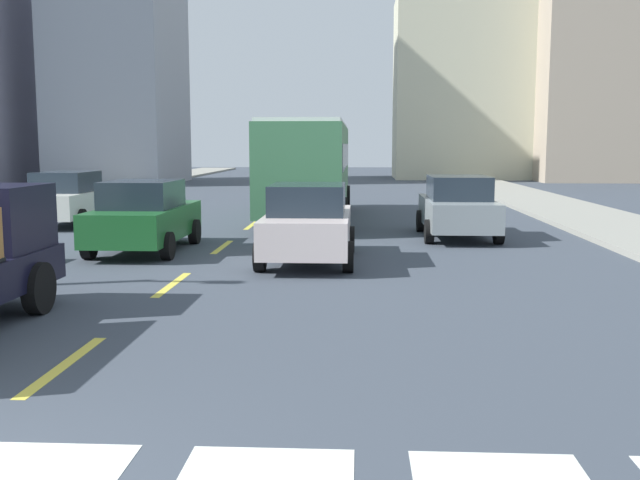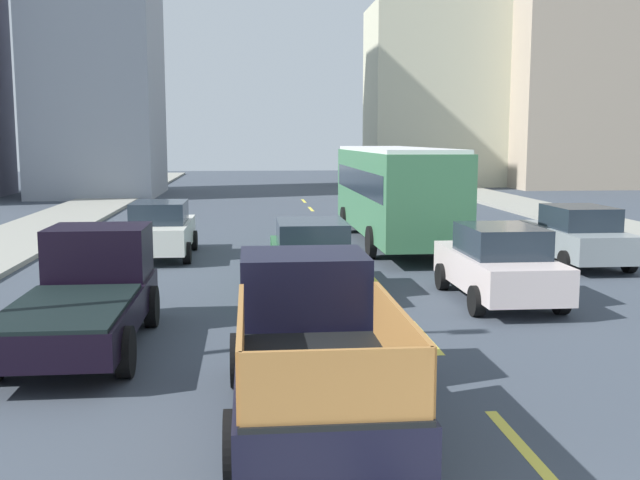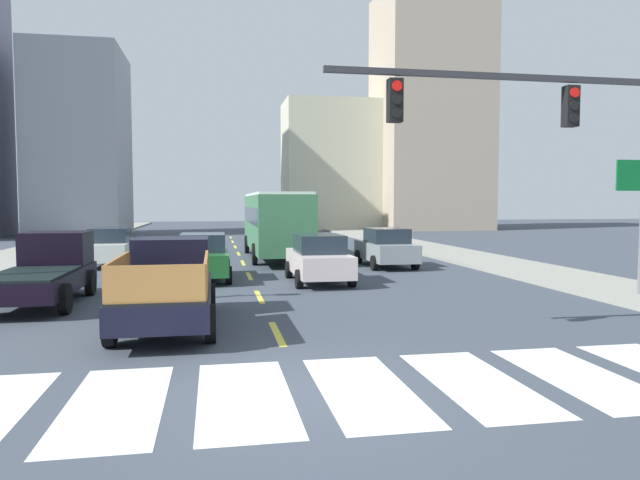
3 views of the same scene
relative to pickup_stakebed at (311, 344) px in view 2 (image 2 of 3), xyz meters
name	(u,v)px [view 2 (image 2 of 3)]	position (x,y,z in m)	size (l,w,h in m)	color
lane_dash_0	(523,448)	(2.40, -1.42, -0.93)	(0.16, 2.40, 0.01)	gold
lane_dash_1	(424,337)	(2.40, 3.58, -0.93)	(0.16, 2.40, 0.01)	gold
lane_dash_2	(378,284)	(2.40, 8.58, -0.93)	(0.16, 2.40, 0.01)	gold
lane_dash_3	(350,253)	(2.40, 13.58, -0.93)	(0.16, 2.40, 0.01)	gold
lane_dash_4	(333,234)	(2.40, 18.58, -0.93)	(0.16, 2.40, 0.01)	gold
lane_dash_5	(320,219)	(2.40, 23.58, -0.93)	(0.16, 2.40, 0.01)	gold
lane_dash_6	(311,209)	(2.40, 28.58, -0.93)	(0.16, 2.40, 0.01)	gold
lane_dash_7	(304,201)	(2.40, 33.58, -0.93)	(0.16, 2.40, 0.01)	gold
pickup_stakebed	(311,344)	(0.00, 0.00, 0.00)	(2.18, 5.20, 1.96)	black
pickup_dark	(87,292)	(-3.68, 3.77, -0.02)	(2.18, 5.20, 1.96)	black
city_bus	(393,188)	(4.14, 15.51, 1.02)	(2.72, 10.80, 3.32)	#3A724B
sedan_mid	(577,236)	(8.59, 10.82, -0.08)	(2.02, 4.40, 1.72)	gray
sedan_far	(160,229)	(-3.50, 13.45, -0.08)	(2.02, 4.40, 1.72)	silver
sedan_near_left	(498,264)	(4.74, 6.37, -0.08)	(2.02, 4.40, 1.72)	beige
sedan_near_right	(311,256)	(0.66, 7.77, -0.08)	(2.02, 4.40, 1.72)	#1C5927
block_mid_left	(579,19)	(23.79, 45.08, 11.49)	(10.92, 9.59, 24.85)	tan
block_mid_right	(442,97)	(14.14, 47.52, 5.84)	(11.20, 7.02, 13.56)	beige
block_low_left	(97,70)	(-10.18, 39.29, 6.97)	(7.40, 9.08, 15.81)	#8C939D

